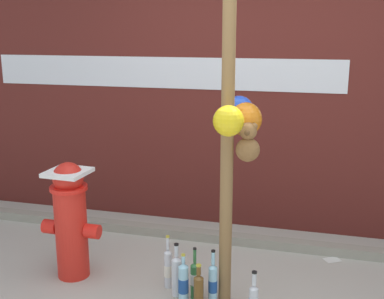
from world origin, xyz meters
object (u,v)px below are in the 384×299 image
Objects in this scene: memorial_post at (235,81)px; bottle_6 at (177,274)px; fire_hydrant at (71,218)px; bottle_5 at (195,279)px; bottle_1 at (199,290)px; bottle_4 at (213,283)px; bottle_0 at (168,268)px; bottle_2 at (183,284)px.

bottle_6 is at bearing -172.41° from memorial_post.
fire_hydrant is 2.37× the size of bottle_5.
fire_hydrant is 1.11m from bottle_1.
bottle_6 is at bearing 179.21° from bottle_5.
fire_hydrant is 2.27× the size of bottle_4.
bottle_0 is 0.26m from bottle_2.
fire_hydrant is at bearing 175.71° from bottle_5.
bottle_0 reaches higher than bottle_5.
bottle_4 is (0.36, -0.13, -0.00)m from bottle_0.
fire_hydrant reaches higher than bottle_2.
bottle_6 reaches higher than bottle_2.
bottle_1 is 0.85× the size of bottle_5.
bottle_2 is at bearing -53.31° from bottle_6.
bottle_1 is at bearing -10.72° from fire_hydrant.
memorial_post reaches higher than bottle_5.
fire_hydrant is 1.03m from bottle_5.
fire_hydrant is 2.28× the size of bottle_6.
bottle_1 is at bearing -64.31° from bottle_5.
fire_hydrant is 1.16m from bottle_4.
bottle_0 is (0.75, 0.02, -0.32)m from fire_hydrant.
bottle_2 is at bearing 171.99° from bottle_1.
fire_hydrant is 0.90m from bottle_6.
bottle_1 is at bearing -132.42° from bottle_4.
bottle_4 is at bearing -140.82° from memorial_post.
fire_hydrant is at bearing 169.28° from bottle_1.
bottle_4 is at bearing -14.86° from bottle_5.
bottle_4 reaches higher than bottle_5.
bottle_4 is (0.08, 0.09, 0.02)m from bottle_1.
memorial_post is 1.61m from fire_hydrant.
memorial_post is 1.40m from bottle_5.
fire_hydrant reaches higher than bottle_5.
fire_hydrant is 2.79× the size of bottle_1.
bottle_5 is at bearing 165.14° from bottle_4.
fire_hydrant is (-1.22, 0.02, -1.05)m from memorial_post.
bottle_5 is (-0.25, -0.05, -1.38)m from memorial_post.
bottle_1 is at bearing -8.01° from bottle_2.
bottle_0 is (-0.47, 0.04, -1.37)m from memorial_post.
fire_hydrant is at bearing 168.96° from bottle_2.
bottle_1 is 0.82× the size of bottle_4.
bottle_1 is at bearing -37.07° from bottle_0.
fire_hydrant reaches higher than bottle_6.
bottle_5 is at bearing -4.29° from fire_hydrant.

